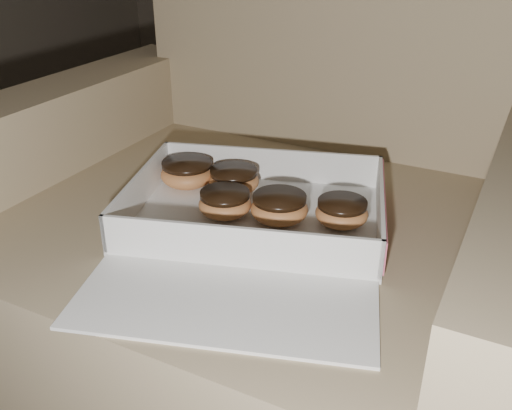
{
  "coord_description": "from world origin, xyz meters",
  "views": [
    {
      "loc": [
        0.13,
        -0.45,
        0.92
      ],
      "look_at": [
        -0.24,
        0.28,
        0.49
      ],
      "focal_mm": 40.0,
      "sensor_mm": 36.0,
      "label": 1
    }
  ],
  "objects": [
    {
      "name": "donut_e",
      "position": [
        -0.32,
        0.34,
        0.5
      ],
      "size": [
        0.09,
        0.09,
        0.04
      ],
      "color": "#C27C43",
      "rests_on": "bakery_box"
    },
    {
      "name": "donut_d",
      "position": [
        -0.2,
        0.28,
        0.5
      ],
      "size": [
        0.09,
        0.09,
        0.05
      ],
      "color": "#C27C43",
      "rests_on": "bakery_box"
    },
    {
      "name": "crumb_d",
      "position": [
        -0.18,
        0.19,
        0.48
      ],
      "size": [
        0.01,
        0.01,
        0.0
      ],
      "primitive_type": "ellipsoid",
      "color": "black",
      "rests_on": "bakery_box"
    },
    {
      "name": "donut_a",
      "position": [
        -0.41,
        0.33,
        0.5
      ],
      "size": [
        0.1,
        0.1,
        0.05
      ],
      "color": "#C27C43",
      "rests_on": "bakery_box"
    },
    {
      "name": "donut_b",
      "position": [
        -0.29,
        0.26,
        0.5
      ],
      "size": [
        0.09,
        0.09,
        0.04
      ],
      "color": "#C27C43",
      "rests_on": "bakery_box"
    },
    {
      "name": "crumb_e",
      "position": [
        -0.24,
        0.21,
        0.48
      ],
      "size": [
        0.01,
        0.01,
        0.0
      ],
      "primitive_type": "ellipsoid",
      "color": "black",
      "rests_on": "bakery_box"
    },
    {
      "name": "armchair",
      "position": [
        -0.27,
        0.39,
        0.33
      ],
      "size": [
        1.0,
        0.84,
        1.04
      ],
      "color": "#95855F",
      "rests_on": "floor"
    },
    {
      "name": "crumb_b",
      "position": [
        -0.25,
        0.14,
        0.48
      ],
      "size": [
        0.01,
        0.01,
        0.0
      ],
      "primitive_type": "ellipsoid",
      "color": "black",
      "rests_on": "bakery_box"
    },
    {
      "name": "bakery_box",
      "position": [
        -0.23,
        0.24,
        0.48
      ],
      "size": [
        0.51,
        0.56,
        0.07
      ],
      "rotation": [
        0.0,
        0.0,
        0.29
      ],
      "color": "white",
      "rests_on": "armchair"
    },
    {
      "name": "crumb_a",
      "position": [
        -0.38,
        0.11,
        0.48
      ],
      "size": [
        0.01,
        0.01,
        0.0
      ],
      "primitive_type": "ellipsoid",
      "color": "black",
      "rests_on": "bakery_box"
    },
    {
      "name": "donut_c",
      "position": [
        -0.11,
        0.32,
        0.5
      ],
      "size": [
        0.08,
        0.08,
        0.04
      ],
      "color": "#C27C43",
      "rests_on": "bakery_box"
    },
    {
      "name": "crumb_c",
      "position": [
        -0.35,
        0.16,
        0.48
      ],
      "size": [
        0.01,
        0.01,
        0.0
      ],
      "primitive_type": "ellipsoid",
      "color": "black",
      "rests_on": "bakery_box"
    }
  ]
}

